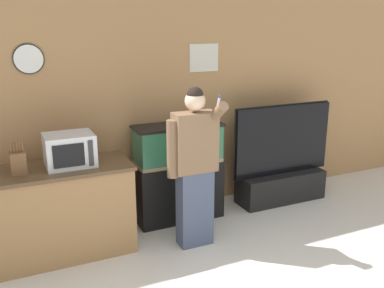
# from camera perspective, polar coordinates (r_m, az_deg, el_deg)

# --- Properties ---
(wall_back_paneled) EXTENTS (10.00, 0.08, 2.60)m
(wall_back_paneled) POSITION_cam_1_polar(r_m,az_deg,el_deg) (5.15, -5.25, 4.84)
(wall_back_paneled) COLOR #A87A4C
(wall_back_paneled) RESTS_ON ground_plane
(counter_island) EXTENTS (1.42, 0.66, 0.93)m
(counter_island) POSITION_cam_1_polar(r_m,az_deg,el_deg) (4.53, -17.10, -8.51)
(counter_island) COLOR olive
(counter_island) RESTS_ON ground_plane
(microwave) EXTENTS (0.47, 0.39, 0.32)m
(microwave) POSITION_cam_1_polar(r_m,az_deg,el_deg) (4.33, -16.02, -0.76)
(microwave) COLOR silver
(microwave) RESTS_ON counter_island
(knife_block) EXTENTS (0.14, 0.12, 0.32)m
(knife_block) POSITION_cam_1_polar(r_m,az_deg,el_deg) (4.25, -22.15, -2.28)
(knife_block) COLOR brown
(knife_block) RESTS_ON counter_island
(aquarium_on_stand) EXTENTS (1.03, 0.41, 1.16)m
(aquarium_on_stand) POSITION_cam_1_polar(r_m,az_deg,el_deg) (5.05, -1.84, -3.78)
(aquarium_on_stand) COLOR black
(aquarium_on_stand) RESTS_ON ground_plane
(tv_on_stand) EXTENTS (1.42, 0.40, 1.29)m
(tv_on_stand) POSITION_cam_1_polar(r_m,az_deg,el_deg) (5.75, 11.79, -3.86)
(tv_on_stand) COLOR black
(tv_on_stand) RESTS_ON ground_plane
(person_standing) EXTENTS (0.53, 0.40, 1.68)m
(person_standing) POSITION_cam_1_polar(r_m,az_deg,el_deg) (4.36, 0.30, -2.91)
(person_standing) COLOR #424C66
(person_standing) RESTS_ON ground_plane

